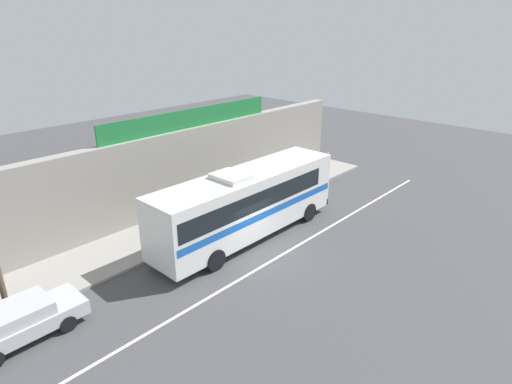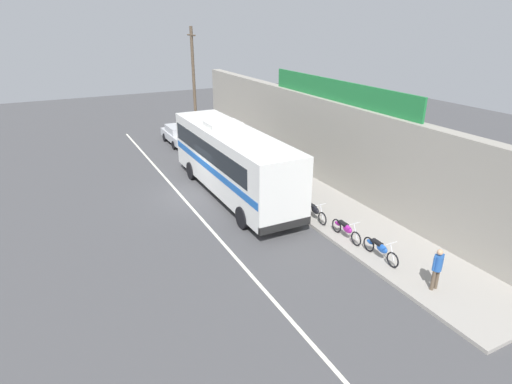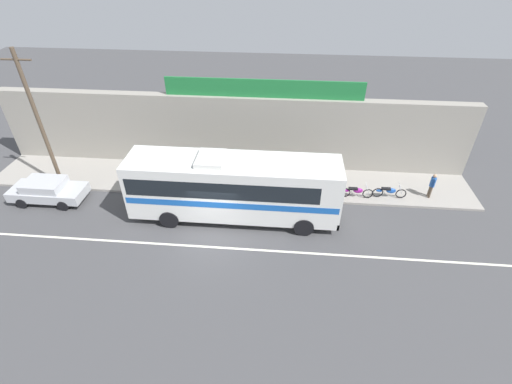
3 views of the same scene
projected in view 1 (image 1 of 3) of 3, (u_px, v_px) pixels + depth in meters
ground_plane at (261, 254)px, 20.75m from camera, size 70.00×70.00×0.00m
sidewalk_slab at (193, 221)px, 24.01m from camera, size 30.00×3.60×0.14m
storefront_facade at (167, 174)px, 24.51m from camera, size 30.00×0.70×4.80m
storefront_billboard at (192, 118)px, 24.80m from camera, size 12.00×0.12×1.10m
road_center_stripe at (273, 260)px, 20.25m from camera, size 30.00×0.14×0.01m
intercity_bus at (246, 201)px, 21.66m from camera, size 11.16×2.68×3.78m
parked_car at (21, 321)px, 15.01m from camera, size 4.24×1.83×1.37m
motorcycle_blue at (296, 183)px, 28.35m from camera, size 1.94×0.56×0.94m
motorcycle_black at (276, 192)px, 26.78m from camera, size 1.91×0.56×0.94m
motorcycle_orange at (311, 175)px, 29.76m from camera, size 1.96×0.56×0.94m
pedestrian_by_curb at (327, 160)px, 31.41m from camera, size 0.30×0.48×1.57m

